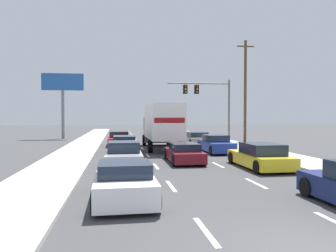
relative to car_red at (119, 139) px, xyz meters
name	(u,v)px	position (x,y,z in m)	size (l,w,h in m)	color
ground_plane	(158,144)	(3.60, 0.80, -0.58)	(140.00, 140.00, 0.00)	#3D3D3F
sidewalk_right	(246,148)	(10.29, -4.20, -0.51)	(2.89, 80.00, 0.14)	#B2AFA8
sidewalk_left	(78,150)	(-3.10, -4.20, -0.51)	(2.89, 80.00, 0.14)	#B2AFA8
lane_markings	(159,145)	(3.60, -0.12, -0.57)	(3.54, 57.00, 0.01)	silver
car_red	(119,139)	(0.00, 0.00, 0.00)	(1.99, 4.30, 1.29)	red
car_black	(124,145)	(0.34, -6.13, 0.01)	(1.83, 4.27, 1.26)	black
car_silver	(124,156)	(0.19, -13.06, 0.04)	(1.91, 4.04, 1.37)	#B7BABF
car_white	(124,182)	(0.10, -19.46, -0.01)	(1.94, 4.18, 1.24)	white
box_truck	(161,124)	(3.36, -3.72, 1.47)	(2.57, 8.94, 3.55)	white
car_maroon	(184,153)	(3.66, -11.35, -0.05)	(1.85, 4.12, 1.12)	maroon
car_tan	(196,139)	(7.13, 0.11, -0.02)	(1.98, 4.60, 1.19)	tan
car_blue	(216,144)	(7.01, -6.52, 0.02)	(1.86, 4.57, 1.29)	#1E389E
car_yellow	(260,157)	(7.11, -13.99, 0.01)	(1.98, 4.57, 1.28)	yellow
traffic_signal_mast	(204,95)	(9.14, 4.91, 4.38)	(6.93, 0.69, 6.62)	#595B56
utility_pole_mid	(245,90)	(12.93, 2.66, 4.78)	(1.80, 0.28, 10.42)	brown
roadside_billboard	(63,91)	(-6.48, 10.63, 5.05)	(4.82, 0.36, 7.70)	slate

